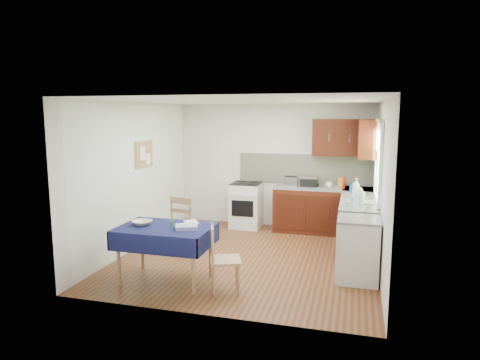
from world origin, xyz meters
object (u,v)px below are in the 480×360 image
(chair_near, at_px, (222,257))
(kettle, at_px, (359,197))
(chair_far, at_px, (186,223))
(dining_table, at_px, (165,234))
(dish_rack, at_px, (360,201))
(sandwich_press, at_px, (309,181))
(toaster, at_px, (291,181))

(chair_near, height_order, kettle, kettle)
(chair_far, bearing_deg, kettle, -162.48)
(chair_near, bearing_deg, dining_table, 60.86)
(chair_far, bearing_deg, dish_rack, -157.79)
(sandwich_press, relative_size, dish_rack, 0.77)
(chair_near, distance_m, dish_rack, 2.56)
(dining_table, distance_m, sandwich_press, 3.50)
(chair_far, relative_size, sandwich_press, 3.09)
(toaster, bearing_deg, sandwich_press, 17.79)
(chair_near, bearing_deg, toaster, -27.63)
(toaster, xyz_separation_m, dish_rack, (1.30, -1.31, -0.07))
(dish_rack, bearing_deg, chair_far, -147.01)
(chair_near, height_order, dish_rack, dish_rack)
(kettle, bearing_deg, dining_table, -149.85)
(toaster, distance_m, dish_rack, 1.84)
(toaster, relative_size, dish_rack, 0.62)
(dish_rack, height_order, kettle, kettle)
(dining_table, bearing_deg, dish_rack, 24.50)
(chair_near, xyz_separation_m, dish_rack, (1.71, 1.85, 0.46))
(dining_table, xyz_separation_m, chair_near, (0.86, -0.14, -0.20))
(toaster, xyz_separation_m, kettle, (1.28, -1.54, 0.04))
(chair_near, bearing_deg, dish_rack, -62.95)
(toaster, relative_size, sandwich_press, 0.81)
(dining_table, xyz_separation_m, dish_rack, (2.57, 1.71, 0.26))
(chair_near, xyz_separation_m, toaster, (0.42, 3.16, 0.53))
(kettle, bearing_deg, chair_far, -172.99)
(sandwich_press, bearing_deg, dining_table, -137.06)
(chair_near, relative_size, kettle, 3.01)
(dining_table, xyz_separation_m, kettle, (2.55, 1.48, 0.36))
(dining_table, bearing_deg, toaster, 57.99)
(dining_table, xyz_separation_m, chair_far, (-0.17, 1.15, -0.14))
(chair_far, height_order, sandwich_press, sandwich_press)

